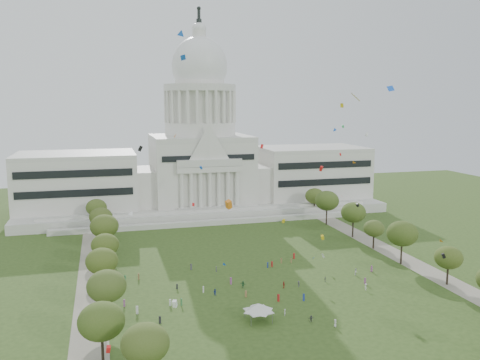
% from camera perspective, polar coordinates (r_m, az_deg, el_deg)
% --- Properties ---
extents(ground, '(400.00, 400.00, 0.00)m').
position_cam_1_polar(ground, '(133.12, 5.25, -13.19)').
color(ground, '#314A1A').
rests_on(ground, ground).
extents(capitol, '(160.00, 64.50, 91.30)m').
position_cam_1_polar(capitol, '(234.76, -4.42, 2.07)').
color(capitol, beige).
rests_on(capitol, ground).
extents(path_left, '(8.00, 160.00, 0.04)m').
position_cam_1_polar(path_left, '(153.74, -16.26, -10.44)').
color(path_left, gray).
rests_on(path_left, ground).
extents(path_right, '(8.00, 160.00, 0.04)m').
position_cam_1_polar(path_right, '(179.05, 16.45, -7.69)').
color(path_right, gray).
rests_on(path_right, ground).
extents(row_tree_l_0, '(8.85, 8.85, 12.59)m').
position_cam_1_polar(row_tree_l_0, '(102.25, -15.31, -15.06)').
color(row_tree_l_0, black).
rests_on(row_tree_l_0, ground).
extents(row_tree_l_1, '(8.86, 8.86, 12.59)m').
position_cam_1_polar(row_tree_l_1, '(119.62, -14.75, -11.45)').
color(row_tree_l_1, black).
rests_on(row_tree_l_1, ground).
extents(row_tree_r_1, '(7.58, 7.58, 10.78)m').
position_cam_1_polar(row_tree_r_1, '(151.02, 22.37, -8.07)').
color(row_tree_r_1, black).
rests_on(row_tree_r_1, ground).
extents(row_tree_l_2, '(8.42, 8.42, 11.97)m').
position_cam_1_polar(row_tree_l_2, '(138.98, -15.25, -8.79)').
color(row_tree_l_2, black).
rests_on(row_tree_l_2, ground).
extents(row_tree_r_2, '(9.55, 9.55, 13.58)m').
position_cam_1_polar(row_tree_r_2, '(164.33, 17.76, -5.75)').
color(row_tree_r_2, black).
rests_on(row_tree_r_2, ground).
extents(row_tree_l_3, '(8.12, 8.12, 11.55)m').
position_cam_1_polar(row_tree_l_3, '(155.00, -14.92, -7.05)').
color(row_tree_l_3, black).
rests_on(row_tree_l_3, ground).
extents(row_tree_r_3, '(7.01, 7.01, 9.98)m').
position_cam_1_polar(row_tree_r_3, '(179.11, 14.81, -5.28)').
color(row_tree_r_3, black).
rests_on(row_tree_r_3, ground).
extents(row_tree_l_4, '(9.29, 9.29, 13.21)m').
position_cam_1_polar(row_tree_l_4, '(172.61, -14.99, -5.03)').
color(row_tree_l_4, black).
rests_on(row_tree_l_4, ground).
extents(row_tree_r_4, '(9.19, 9.19, 13.06)m').
position_cam_1_polar(row_tree_r_4, '(192.00, 12.61, -3.58)').
color(row_tree_r_4, black).
rests_on(row_tree_r_4, ground).
extents(row_tree_l_5, '(8.33, 8.33, 11.85)m').
position_cam_1_polar(row_tree_l_5, '(190.95, -15.37, -4.02)').
color(row_tree_l_5, black).
rests_on(row_tree_l_5, ground).
extents(row_tree_r_5, '(9.82, 9.82, 13.96)m').
position_cam_1_polar(row_tree_r_5, '(208.96, 9.73, -2.31)').
color(row_tree_r_5, black).
rests_on(row_tree_r_5, ground).
extents(row_tree_l_6, '(8.19, 8.19, 11.64)m').
position_cam_1_polar(row_tree_l_6, '(208.73, -15.83, -3.00)').
color(row_tree_l_6, black).
rests_on(row_tree_l_6, ground).
extents(row_tree_r_6, '(8.42, 8.42, 11.97)m').
position_cam_1_polar(row_tree_r_6, '(226.26, 8.38, -1.79)').
color(row_tree_r_6, black).
rests_on(row_tree_r_6, ground).
extents(near_tree_0, '(8.47, 8.47, 12.04)m').
position_cam_1_polar(near_tree_0, '(93.22, -10.60, -17.60)').
color(near_tree_0, black).
rests_on(near_tree_0, ground).
extents(event_tent, '(8.63, 8.63, 4.23)m').
position_cam_1_polar(event_tent, '(119.70, 2.09, -14.06)').
color(event_tent, '#4C4C4C').
rests_on(event_tent, ground).
extents(person_0, '(1.06, 1.08, 1.88)m').
position_cam_1_polar(person_0, '(156.92, 14.56, -9.62)').
color(person_0, '#994C8C').
rests_on(person_0, ground).
extents(person_2, '(1.06, 1.14, 2.00)m').
position_cam_1_polar(person_2, '(153.09, 12.89, -10.00)').
color(person_2, silver).
rests_on(person_2, ground).
extents(person_3, '(0.75, 1.18, 1.70)m').
position_cam_1_polar(person_3, '(141.21, 6.59, -11.52)').
color(person_3, '#4C4C51').
rests_on(person_3, ground).
extents(person_4, '(0.62, 1.09, 1.84)m').
position_cam_1_polar(person_4, '(140.15, 4.94, -11.63)').
color(person_4, '#B21E1E').
rests_on(person_4, ground).
extents(person_5, '(1.81, 1.64, 1.90)m').
position_cam_1_polar(person_5, '(139.75, 0.34, -11.64)').
color(person_5, '#33723F').
rests_on(person_5, ground).
extents(person_6, '(0.62, 0.90, 1.75)m').
position_cam_1_polar(person_6, '(119.48, 10.64, -15.52)').
color(person_6, silver).
rests_on(person_6, ground).
extents(person_7, '(0.72, 0.75, 1.66)m').
position_cam_1_polar(person_7, '(123.51, 5.04, -14.58)').
color(person_7, silver).
rests_on(person_7, ground).
extents(person_8, '(0.97, 0.92, 1.71)m').
position_cam_1_polar(person_8, '(134.98, -2.84, -12.45)').
color(person_8, navy).
rests_on(person_8, ground).
extents(person_9, '(0.81, 1.25, 1.78)m').
position_cam_1_polar(person_9, '(142.22, 13.95, -11.57)').
color(person_9, silver).
rests_on(person_9, ground).
extents(person_10, '(0.71, 0.96, 1.46)m').
position_cam_1_polar(person_10, '(146.30, 9.54, -10.90)').
color(person_10, '#4C4C51').
rests_on(person_10, ground).
extents(person_11, '(1.47, 0.71, 1.53)m').
position_cam_1_polar(person_11, '(121.17, 7.99, -15.14)').
color(person_11, '#4C4C51').
rests_on(person_11, ground).
extents(distant_crowd, '(66.94, 37.32, 1.95)m').
position_cam_1_polar(distant_crowd, '(141.21, -2.29, -11.46)').
color(distant_crowd, '#994C8C').
rests_on(distant_crowd, ground).
extents(kite_swarm, '(94.47, 102.33, 63.66)m').
position_cam_1_polar(kite_swarm, '(133.03, 5.22, 0.05)').
color(kite_swarm, red).
rests_on(kite_swarm, ground).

